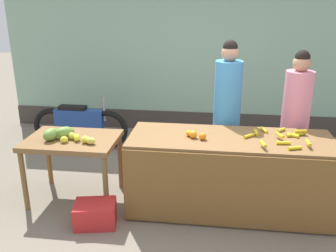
{
  "coord_description": "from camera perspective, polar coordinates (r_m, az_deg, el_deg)",
  "views": [
    {
      "loc": [
        0.25,
        -3.83,
        2.34
      ],
      "look_at": [
        -0.26,
        0.15,
        0.94
      ],
      "focal_mm": 39.11,
      "sensor_mm": 36.0,
      "label": 1
    }
  ],
  "objects": [
    {
      "name": "fruit_stall_counter",
      "position": [
        4.27,
        9.45,
        -7.43
      ],
      "size": [
        2.26,
        0.84,
        0.89
      ],
      "color": "brown",
      "rests_on": "ground"
    },
    {
      "name": "produce_crate",
      "position": [
        4.16,
        -11.25,
        -13.28
      ],
      "size": [
        0.49,
        0.4,
        0.26
      ],
      "primitive_type": "cube",
      "rotation": [
        0.0,
        0.0,
        0.2
      ],
      "color": "red",
      "rests_on": "ground"
    },
    {
      "name": "parked_motorcycle",
      "position": [
        6.16,
        -13.59,
        0.33
      ],
      "size": [
        1.6,
        0.18,
        0.88
      ],
      "color": "black",
      "rests_on": "ground"
    },
    {
      "name": "banana_bunch_pile",
      "position": [
        4.18,
        17.22,
        -1.57
      ],
      "size": [
        0.71,
        0.67,
        0.07
      ],
      "color": "yellow",
      "rests_on": "fruit_stall_counter"
    },
    {
      "name": "side_table_wooden",
      "position": [
        4.48,
        -14.65,
        -3.05
      ],
      "size": [
        1.07,
        0.75,
        0.79
      ],
      "color": "brown",
      "rests_on": "ground"
    },
    {
      "name": "market_wall_back",
      "position": [
        6.61,
        5.29,
        12.79
      ],
      "size": [
        7.09,
        0.23,
        3.28
      ],
      "color": "#8CB299",
      "rests_on": "ground"
    },
    {
      "name": "orange_pile",
      "position": [
        4.02,
        4.34,
        -1.37
      ],
      "size": [
        0.23,
        0.16,
        0.09
      ],
      "color": "orange",
      "rests_on": "fruit_stall_counter"
    },
    {
      "name": "vendor_woman_blue_shirt",
      "position": [
        4.7,
        9.12,
        1.78
      ],
      "size": [
        0.34,
        0.34,
        1.88
      ],
      "color": "#33333D",
      "rests_on": "ground"
    },
    {
      "name": "mango_papaya_pile",
      "position": [
        4.39,
        -16.0,
        -1.33
      ],
      "size": [
        0.65,
        0.33,
        0.14
      ],
      "color": "#D5CA4B",
      "rests_on": "side_table_wooden"
    },
    {
      "name": "produce_sack",
      "position": [
        4.98,
        -3.21,
        -5.67
      ],
      "size": [
        0.38,
        0.33,
        0.49
      ],
      "primitive_type": "ellipsoid",
      "rotation": [
        0.0,
        0.0,
        3.06
      ],
      "color": "maroon",
      "rests_on": "ground"
    },
    {
      "name": "vendor_woman_pink_shirt",
      "position": [
        4.83,
        19.16,
        0.72
      ],
      "size": [
        0.34,
        0.34,
        1.77
      ],
      "color": "#33333D",
      "rests_on": "ground"
    },
    {
      "name": "ground_plane",
      "position": [
        4.5,
        3.17,
        -12.17
      ],
      "size": [
        24.0,
        24.0,
        0.0
      ],
      "primitive_type": "plane",
      "color": "#756B5B"
    }
  ]
}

